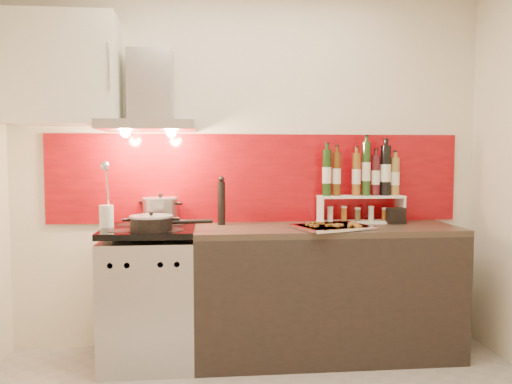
{
  "coord_description": "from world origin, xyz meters",
  "views": [
    {
      "loc": [
        -0.31,
        -2.23,
        1.37
      ],
      "look_at": [
        0.0,
        0.95,
        1.15
      ],
      "focal_mm": 35.0,
      "sensor_mm": 36.0,
      "label": 1
    }
  ],
  "objects": [
    {
      "name": "back_wall",
      "position": [
        0.0,
        1.4,
        1.3
      ],
      "size": [
        3.4,
        0.02,
        2.6
      ],
      "primitive_type": "cube",
      "color": "silver",
      "rests_on": "ground"
    },
    {
      "name": "backsplash",
      "position": [
        0.05,
        1.39,
        1.22
      ],
      "size": [
        3.0,
        0.02,
        0.64
      ],
      "primitive_type": "cube",
      "color": "maroon",
      "rests_on": "back_wall"
    },
    {
      "name": "range_stove",
      "position": [
        -0.7,
        1.1,
        0.44
      ],
      "size": [
        0.6,
        0.6,
        0.91
      ],
      "color": "#B7B7BA",
      "rests_on": "ground"
    },
    {
      "name": "counter",
      "position": [
        0.5,
        1.1,
        0.45
      ],
      "size": [
        1.8,
        0.6,
        0.9
      ],
      "color": "black",
      "rests_on": "ground"
    },
    {
      "name": "range_hood",
      "position": [
        -0.7,
        1.24,
        1.74
      ],
      "size": [
        0.62,
        0.5,
        0.61
      ],
      "color": "#B7B7BA",
      "rests_on": "back_wall"
    },
    {
      "name": "upper_cabinet",
      "position": [
        -1.25,
        1.22,
        1.95
      ],
      "size": [
        0.7,
        0.35,
        0.72
      ],
      "primitive_type": "cube",
      "color": "white",
      "rests_on": "back_wall"
    },
    {
      "name": "stock_pot",
      "position": [
        -0.64,
        1.3,
        1.0
      ],
      "size": [
        0.25,
        0.25,
        0.21
      ],
      "color": "#B7B7BA",
      "rests_on": "range_stove"
    },
    {
      "name": "saute_pan",
      "position": [
        -0.66,
        0.95,
        0.96
      ],
      "size": [
        0.52,
        0.27,
        0.12
      ],
      "color": "black",
      "rests_on": "range_stove"
    },
    {
      "name": "utensil_jar",
      "position": [
        -0.98,
        1.13,
        1.03
      ],
      "size": [
        0.09,
        0.14,
        0.45
      ],
      "color": "silver",
      "rests_on": "range_stove"
    },
    {
      "name": "pepper_mill",
      "position": [
        -0.21,
        1.25,
        1.07
      ],
      "size": [
        0.05,
        0.05,
        0.34
      ],
      "color": "black",
      "rests_on": "counter"
    },
    {
      "name": "step_shelf",
      "position": [
        0.8,
        1.26,
        1.17
      ],
      "size": [
        0.61,
        0.17,
        0.58
      ],
      "color": "white",
      "rests_on": "counter"
    },
    {
      "name": "caddy_box",
      "position": [
        1.02,
        1.17,
        0.96
      ],
      "size": [
        0.13,
        0.06,
        0.11
      ],
      "primitive_type": "cube",
      "rotation": [
        0.0,
        0.0,
        -0.04
      ],
      "color": "black",
      "rests_on": "counter"
    },
    {
      "name": "baking_tray",
      "position": [
        0.51,
        0.97,
        0.92
      ],
      "size": [
        0.57,
        0.5,
        0.03
      ],
      "color": "silver",
      "rests_on": "counter"
    }
  ]
}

